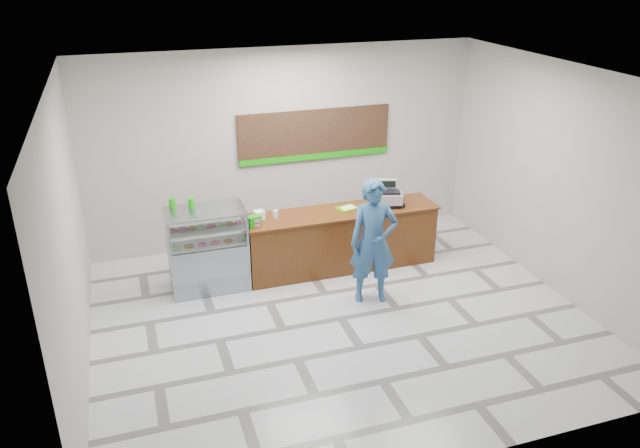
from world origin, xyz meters
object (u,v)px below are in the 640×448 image
object	(u,v)px
cash_register	(388,196)
serving_tray	(347,208)
sales_counter	(341,239)
customer	(373,242)
display_case	(208,249)

from	to	relation	value
cash_register	serving_tray	world-z (taller)	cash_register
sales_counter	customer	distance (m)	1.24
cash_register	serving_tray	xyz separation A→B (m)	(-0.72, 0.04, -0.14)
serving_tray	display_case	bearing A→B (deg)	166.58
serving_tray	customer	size ratio (longest dim) A/B	0.19
serving_tray	cash_register	bearing A→B (deg)	-17.89
serving_tray	customer	xyz separation A→B (m)	(-0.03, -1.21, -0.07)
sales_counter	display_case	bearing A→B (deg)	-180.00
display_case	customer	xyz separation A→B (m)	(2.31, -1.15, 0.29)
sales_counter	customer	world-z (taller)	customer
sales_counter	serving_tray	distance (m)	0.54
display_case	cash_register	bearing A→B (deg)	0.56
sales_counter	customer	size ratio (longest dim) A/B	1.68
serving_tray	customer	world-z (taller)	customer
sales_counter	customer	xyz separation A→B (m)	(0.09, -1.15, 0.45)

